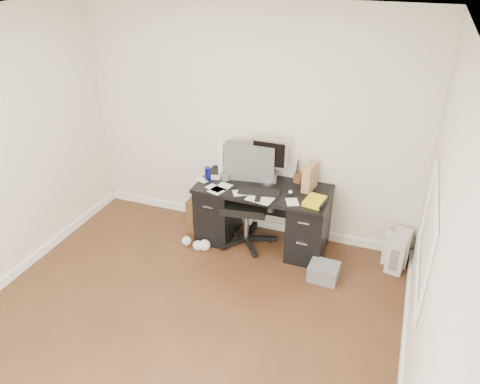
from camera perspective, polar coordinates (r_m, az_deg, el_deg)
The scene contains 18 objects.
ground at distance 4.57m, azimuth -7.83°, elevation -16.48°, with size 4.00×4.00×0.00m, color #422715.
room_shell at distance 3.61m, azimuth -8.88°, elevation 2.68°, with size 4.02×4.02×2.71m.
desk at distance 5.43m, azimuth 2.75°, elevation -2.69°, with size 1.50×0.70×0.75m.
loose_papers at distance 5.27m, azimuth 0.59°, elevation 0.70°, with size 1.10×0.60×0.00m, color silver, non-canonical shape.
lcd_monitor at distance 5.28m, azimuth 3.57°, elevation 3.85°, with size 0.41×0.24×0.52m, color silver, non-canonical shape.
keyboard at distance 5.13m, azimuth 2.34°, elevation 0.00°, with size 0.46×0.16×0.03m, color black.
computer_mouse at distance 5.11m, azimuth 6.15°, elevation -0.05°, with size 0.06×0.06×0.06m, color silver.
travel_mug at distance 5.39m, azimuth -3.95°, elevation 2.24°, with size 0.07×0.07×0.16m, color #161E9A.
white_binder at distance 5.60m, azimuth -2.40°, elevation 4.02°, with size 0.11×0.24×0.28m, color white.
magazine_file at distance 5.20m, azimuth 8.54°, elevation 1.82°, with size 0.13×0.26×0.30m, color #916846.
pen_cup at distance 5.34m, azimuth 7.23°, elevation 2.50°, with size 0.11×0.11×0.27m, color #573219, non-canonical shape.
yellow_book at distance 4.99m, azimuth 9.18°, elevation -1.12°, with size 0.21×0.26×0.05m, color yellow.
paper_remote at distance 5.02m, azimuth 2.46°, elevation -0.71°, with size 0.28×0.23×0.02m, color silver, non-canonical shape.
office_chair at distance 5.35m, azimuth 0.78°, elevation -0.78°, with size 0.67×0.67×1.18m, color #505350, non-canonical shape.
pc_tower at distance 5.45m, azimuth 18.79°, elevation -6.78°, with size 0.18×0.40×0.40m, color beige.
shopping_bag at distance 5.47m, azimuth 18.47°, elevation -6.71°, with size 0.27×0.19×0.37m, color silver.
wicker_basket at distance 5.80m, azimuth -3.69°, elevation -2.58°, with size 0.44×0.44×0.44m, color #472915.
desk_printer at distance 5.12m, azimuth 10.17°, elevation -9.56°, with size 0.31×0.25×0.18m, color slate.
Camera 1 is at (1.67, -2.79, 3.21)m, focal length 35.00 mm.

